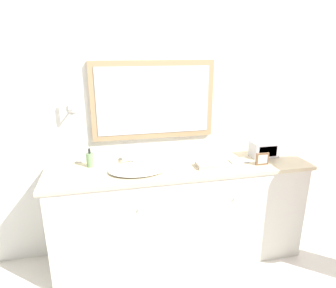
% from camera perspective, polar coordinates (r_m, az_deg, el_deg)
% --- Properties ---
extents(ground_plane, '(14.00, 14.00, 0.00)m').
position_cam_1_polar(ground_plane, '(2.73, 3.71, -23.70)').
color(ground_plane, silver).
extents(wall_back, '(8.00, 0.18, 2.55)m').
position_cam_1_polar(wall_back, '(2.63, 0.88, 6.15)').
color(wall_back, silver).
rests_on(wall_back, ground_plane).
extents(vanity_counter, '(2.19, 0.52, 0.88)m').
position_cam_1_polar(vanity_counter, '(2.68, 2.31, -12.95)').
color(vanity_counter, beige).
rests_on(vanity_counter, ground_plane).
extents(sink_basin, '(0.46, 0.37, 0.17)m').
position_cam_1_polar(sink_basin, '(2.39, -5.81, -4.66)').
color(sink_basin, white).
rests_on(sink_basin, vanity_counter).
extents(soap_bottle, '(0.06, 0.06, 0.16)m').
position_cam_1_polar(soap_bottle, '(2.53, -14.63, -2.88)').
color(soap_bottle, '#709966').
rests_on(soap_bottle, vanity_counter).
extents(appliance_box, '(0.23, 0.14, 0.14)m').
position_cam_1_polar(appliance_box, '(2.80, 17.83, -0.94)').
color(appliance_box, '#BCBCC1').
rests_on(appliance_box, vanity_counter).
extents(picture_frame, '(0.11, 0.01, 0.10)m').
position_cam_1_polar(picture_frame, '(2.61, 17.52, -2.74)').
color(picture_frame, brown).
rests_on(picture_frame, vanity_counter).
extents(hand_towel_near_sink, '(0.16, 0.13, 0.04)m').
position_cam_1_polar(hand_towel_near_sink, '(2.47, 7.27, -3.97)').
color(hand_towel_near_sink, '#B7A899').
rests_on(hand_towel_near_sink, vanity_counter).
extents(metal_tray, '(0.15, 0.11, 0.01)m').
position_cam_1_polar(metal_tray, '(2.65, 13.28, -3.14)').
color(metal_tray, silver).
rests_on(metal_tray, vanity_counter).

